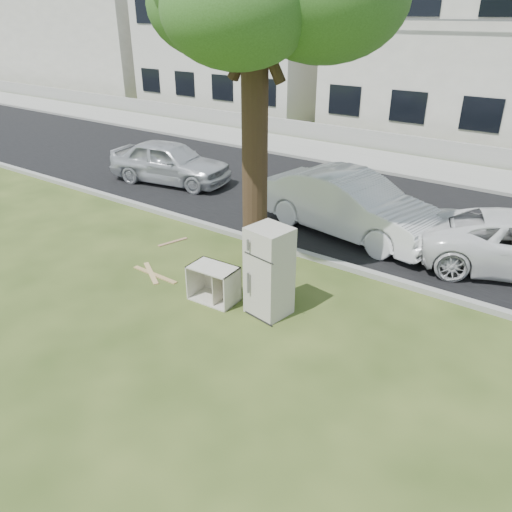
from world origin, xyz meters
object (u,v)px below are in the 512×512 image
Objects in this scene: cabinet at (214,283)px; car_center at (350,205)px; car_left at (170,162)px; fridge at (269,272)px.

car_center is at bearing 78.39° from cabinet.
car_left is (-6.49, 0.43, -0.08)m from car_center.
cabinet is 0.20× the size of car_center.
fridge is at bearing -133.79° from car_left.
fridge reaches higher than car_left.
car_left is (-5.82, 4.81, 0.32)m from cabinet.
fridge is 4.16m from car_center.
car_center is (0.67, 4.39, 0.41)m from cabinet.
car_center is at bearing -104.10° from car_left.
fridge is 0.42× the size of car_left.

